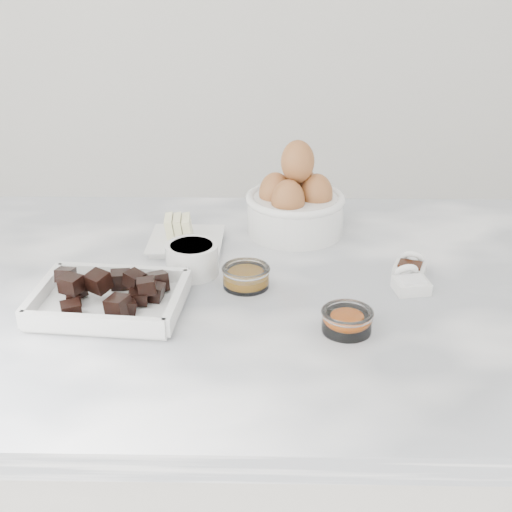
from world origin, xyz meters
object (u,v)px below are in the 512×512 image
Objects in this scene: butter_plate at (185,236)px; sugar_ramekin at (192,258)px; salt_spoon at (410,282)px; honey_bowl at (246,276)px; vanilla_spoon at (410,267)px; egg_bowl at (295,203)px; chocolate_dish at (109,295)px; zest_bowl at (347,320)px.

sugar_ramekin is (0.02, -0.11, 0.01)m from butter_plate.
honey_bowl is at bearing 178.48° from salt_spoon.
vanilla_spoon is at bearing 0.72° from sugar_ramekin.
egg_bowl is 2.53× the size of vanilla_spoon.
egg_bowl is at bearing 137.38° from vanilla_spoon.
sugar_ramekin is at bearing 171.91° from salt_spoon.
honey_bowl is (-0.09, -0.22, -0.04)m from egg_bowl.
chocolate_dish is 0.49m from vanilla_spoon.
salt_spoon reaches higher than honey_bowl.
egg_bowl reaches higher than butter_plate.
chocolate_dish is at bearing -158.74° from honey_bowl.
salt_spoon is at bearing -23.18° from butter_plate.
butter_plate reaches higher than vanilla_spoon.
honey_bowl reaches higher than zest_bowl.
honey_bowl is 1.03× the size of zest_bowl.
zest_bowl is at bearing -79.82° from egg_bowl.
butter_plate is at bearing -161.97° from egg_bowl.
honey_bowl is 1.07× the size of vanilla_spoon.
salt_spoon is at bearing -52.09° from egg_bowl.
chocolate_dish is 3.11× the size of zest_bowl.
honey_bowl is (0.20, 0.08, -0.01)m from chocolate_dish.
sugar_ramekin is 1.15× the size of zest_bowl.
sugar_ramekin is 0.47× the size of egg_bowl.
vanilla_spoon is at bearing 55.95° from zest_bowl.
egg_bowl is 0.29m from salt_spoon.
egg_bowl is at bearing 127.91° from salt_spoon.
salt_spoon is at bearing 48.54° from zest_bowl.
sugar_ramekin is (0.11, 0.12, 0.00)m from chocolate_dish.
egg_bowl is (0.20, 0.07, 0.04)m from butter_plate.
vanilla_spoon is at bearing 9.94° from honey_bowl.
egg_bowl is at bearing 68.78° from honey_bowl.
butter_plate is at bearing 126.71° from honey_bowl.
salt_spoon is (0.26, -0.01, -0.00)m from honey_bowl.
vanilla_spoon is (0.39, -0.11, -0.00)m from butter_plate.
salt_spoon is (0.38, -0.16, -0.00)m from butter_plate.
zest_bowl is (0.24, -0.18, -0.01)m from sugar_ramekin.
sugar_ramekin is at bearing 143.43° from zest_bowl.
chocolate_dish is 1.28× the size of egg_bowl.
chocolate_dish is 0.25m from butter_plate.
vanilla_spoon is (0.48, 0.13, -0.01)m from chocolate_dish.
zest_bowl is (0.26, -0.29, 0.00)m from butter_plate.
honey_bowl is (0.12, -0.15, -0.00)m from butter_plate.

